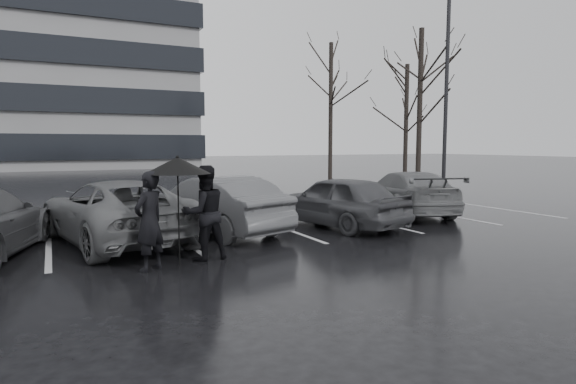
% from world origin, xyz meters
% --- Properties ---
extents(ground, '(160.00, 160.00, 0.00)m').
position_xyz_m(ground, '(0.00, 0.00, 0.00)').
color(ground, black).
rests_on(ground, ground).
extents(car_main, '(2.58, 4.39, 1.40)m').
position_xyz_m(car_main, '(2.01, 1.82, 0.70)').
color(car_main, black).
rests_on(car_main, ground).
extents(car_west_a, '(2.81, 4.60, 1.43)m').
position_xyz_m(car_west_a, '(-1.23, 2.38, 0.72)').
color(car_west_a, '#323235').
rests_on(car_west_a, ground).
extents(car_west_b, '(3.33, 5.48, 1.42)m').
position_xyz_m(car_west_b, '(-3.58, 2.32, 0.71)').
color(car_west_b, '#464749').
rests_on(car_west_b, ground).
extents(car_east, '(3.22, 5.08, 1.37)m').
position_xyz_m(car_east, '(5.26, 2.89, 0.69)').
color(car_east, '#464749').
rests_on(car_east, ground).
extents(pedestrian_left, '(0.76, 0.72, 1.76)m').
position_xyz_m(pedestrian_left, '(-3.37, -0.56, 0.88)').
color(pedestrian_left, black).
rests_on(pedestrian_left, ground).
extents(pedestrian_right, '(0.95, 0.78, 1.82)m').
position_xyz_m(pedestrian_right, '(-2.28, -0.22, 0.91)').
color(pedestrian_right, black).
rests_on(pedestrian_right, ground).
extents(umbrella, '(1.19, 1.19, 2.02)m').
position_xyz_m(umbrella, '(-2.82, -0.43, 1.84)').
color(umbrella, black).
rests_on(umbrella, ground).
extents(lamp_post, '(0.52, 0.52, 9.43)m').
position_xyz_m(lamp_post, '(10.47, 6.63, 4.32)').
color(lamp_post, gray).
rests_on(lamp_post, ground).
extents(stall_stripes, '(19.72, 5.00, 0.00)m').
position_xyz_m(stall_stripes, '(-0.80, 2.50, 0.00)').
color(stall_stripes, '#B8B8BB').
rests_on(stall_stripes, ground).
extents(tree_east, '(0.26, 0.26, 8.00)m').
position_xyz_m(tree_east, '(12.00, 10.00, 4.00)').
color(tree_east, black).
rests_on(tree_east, ground).
extents(tree_ne, '(0.26, 0.26, 7.00)m').
position_xyz_m(tree_ne, '(14.50, 14.00, 3.50)').
color(tree_ne, black).
rests_on(tree_ne, ground).
extents(tree_north, '(0.26, 0.26, 8.50)m').
position_xyz_m(tree_north, '(11.00, 17.00, 4.25)').
color(tree_north, black).
rests_on(tree_north, ground).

